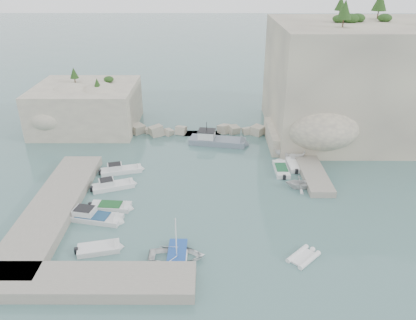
{
  "coord_description": "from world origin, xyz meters",
  "views": [
    {
      "loc": [
        0.14,
        -38.66,
        24.67
      ],
      "look_at": [
        0.0,
        6.0,
        3.0
      ],
      "focal_mm": 35.0,
      "sensor_mm": 36.0,
      "label": 1
    }
  ],
  "objects_px": {
    "tender_east_b": "(281,171)",
    "tender_east_a": "(299,188)",
    "motorboat_d": "(94,219)",
    "rowboat": "(177,259)",
    "inflatable_dinghy": "(303,258)",
    "motorboat_b": "(114,188)",
    "work_boat": "(218,144)",
    "tender_east_d": "(289,159)",
    "tender_east_c": "(293,167)",
    "motorboat_c": "(111,209)",
    "motorboat_a": "(122,172)",
    "motorboat_e": "(99,251)"
  },
  "relations": [
    {
      "from": "tender_east_b",
      "to": "tender_east_a",
      "type": "bearing_deg",
      "value": -161.83
    },
    {
      "from": "motorboat_d",
      "to": "tender_east_a",
      "type": "bearing_deg",
      "value": 28.23
    },
    {
      "from": "rowboat",
      "to": "inflatable_dinghy",
      "type": "xyz_separation_m",
      "value": [
        11.74,
        0.13,
        0.0
      ]
    },
    {
      "from": "motorboat_b",
      "to": "work_boat",
      "type": "xyz_separation_m",
      "value": [
        12.97,
        13.52,
        0.0
      ]
    },
    {
      "from": "work_boat",
      "to": "inflatable_dinghy",
      "type": "bearing_deg",
      "value": -64.17
    },
    {
      "from": "inflatable_dinghy",
      "to": "tender_east_d",
      "type": "bearing_deg",
      "value": 38.87
    },
    {
      "from": "tender_east_a",
      "to": "work_boat",
      "type": "distance_m",
      "value": 16.65
    },
    {
      "from": "tender_east_c",
      "to": "tender_east_d",
      "type": "bearing_deg",
      "value": 1.04
    },
    {
      "from": "tender_east_a",
      "to": "tender_east_b",
      "type": "bearing_deg",
      "value": 24.41
    },
    {
      "from": "motorboat_c",
      "to": "tender_east_d",
      "type": "xyz_separation_m",
      "value": [
        22.19,
        12.87,
        0.0
      ]
    },
    {
      "from": "motorboat_a",
      "to": "motorboat_c",
      "type": "xyz_separation_m",
      "value": [
        0.52,
        -8.81,
        0.0
      ]
    },
    {
      "from": "rowboat",
      "to": "tender_east_b",
      "type": "xyz_separation_m",
      "value": [
        12.48,
        17.76,
        0.0
      ]
    },
    {
      "from": "motorboat_a",
      "to": "motorboat_e",
      "type": "xyz_separation_m",
      "value": [
        1.01,
        -16.2,
        0.0
      ]
    },
    {
      "from": "motorboat_d",
      "to": "work_boat",
      "type": "xyz_separation_m",
      "value": [
        13.65,
        20.31,
        0.0
      ]
    },
    {
      "from": "motorboat_c",
      "to": "motorboat_d",
      "type": "distance_m",
      "value": 2.54
    },
    {
      "from": "tender_east_b",
      "to": "motorboat_b",
      "type": "bearing_deg",
      "value": 101.84
    },
    {
      "from": "motorboat_e",
      "to": "tender_east_b",
      "type": "xyz_separation_m",
      "value": [
        20.02,
        16.57,
        0.0
      ]
    },
    {
      "from": "motorboat_a",
      "to": "motorboat_b",
      "type": "distance_m",
      "value": 4.15
    },
    {
      "from": "motorboat_c",
      "to": "tender_east_b",
      "type": "distance_m",
      "value": 22.47
    },
    {
      "from": "tender_east_c",
      "to": "tender_east_d",
      "type": "xyz_separation_m",
      "value": [
        -0.12,
        2.4,
        0.0
      ]
    },
    {
      "from": "motorboat_e",
      "to": "work_boat",
      "type": "distance_m",
      "value": 28.15
    },
    {
      "from": "tender_east_d",
      "to": "tender_east_c",
      "type": "bearing_deg",
      "value": -151.53
    },
    {
      "from": "motorboat_b",
      "to": "motorboat_e",
      "type": "xyz_separation_m",
      "value": [
        1.18,
        -12.05,
        0.0
      ]
    },
    {
      "from": "motorboat_d",
      "to": "rowboat",
      "type": "bearing_deg",
      "value": -22.41
    },
    {
      "from": "motorboat_d",
      "to": "tender_east_b",
      "type": "distance_m",
      "value": 24.64
    },
    {
      "from": "motorboat_b",
      "to": "tender_east_a",
      "type": "height_order",
      "value": "tender_east_a"
    },
    {
      "from": "motorboat_e",
      "to": "motorboat_a",
      "type": "bearing_deg",
      "value": 80.51
    },
    {
      "from": "tender_east_d",
      "to": "work_boat",
      "type": "distance_m",
      "value": 11.24
    },
    {
      "from": "tender_east_b",
      "to": "tender_east_d",
      "type": "distance_m",
      "value": 4.06
    },
    {
      "from": "motorboat_b",
      "to": "motorboat_e",
      "type": "distance_m",
      "value": 12.11
    },
    {
      "from": "rowboat",
      "to": "inflatable_dinghy",
      "type": "distance_m",
      "value": 11.74
    },
    {
      "from": "motorboat_d",
      "to": "tender_east_a",
      "type": "relative_size",
      "value": 2.03
    },
    {
      "from": "motorboat_b",
      "to": "inflatable_dinghy",
      "type": "height_order",
      "value": "motorboat_b"
    },
    {
      "from": "motorboat_c",
      "to": "tender_east_a",
      "type": "height_order",
      "value": "tender_east_a"
    },
    {
      "from": "motorboat_b",
      "to": "tender_east_d",
      "type": "bearing_deg",
      "value": -0.2
    },
    {
      "from": "inflatable_dinghy",
      "to": "tender_east_b",
      "type": "height_order",
      "value": "tender_east_b"
    },
    {
      "from": "motorboat_d",
      "to": "motorboat_e",
      "type": "bearing_deg",
      "value": -58.4
    },
    {
      "from": "rowboat",
      "to": "work_boat",
      "type": "relative_size",
      "value": 0.56
    },
    {
      "from": "tender_east_a",
      "to": "tender_east_c",
      "type": "relative_size",
      "value": 0.78
    },
    {
      "from": "motorboat_e",
      "to": "inflatable_dinghy",
      "type": "distance_m",
      "value": 19.31
    },
    {
      "from": "inflatable_dinghy",
      "to": "tender_east_b",
      "type": "xyz_separation_m",
      "value": [
        0.74,
        17.63,
        0.0
      ]
    },
    {
      "from": "inflatable_dinghy",
      "to": "motorboat_a",
      "type": "bearing_deg",
      "value": 94.96
    },
    {
      "from": "tender_east_a",
      "to": "tender_east_c",
      "type": "xyz_separation_m",
      "value": [
        0.3,
        5.81,
        0.0
      ]
    },
    {
      "from": "work_boat",
      "to": "motorboat_c",
      "type": "bearing_deg",
      "value": -113.92
    },
    {
      "from": "tender_east_c",
      "to": "motorboat_c",
      "type": "bearing_deg",
      "value": 113.3
    },
    {
      "from": "rowboat",
      "to": "tender_east_a",
      "type": "relative_size",
      "value": 1.54
    },
    {
      "from": "tender_east_b",
      "to": "motorboat_d",
      "type": "bearing_deg",
      "value": 117.14
    },
    {
      "from": "motorboat_e",
      "to": "tender_east_c",
      "type": "distance_m",
      "value": 28.2
    },
    {
      "from": "rowboat",
      "to": "tender_east_a",
      "type": "height_order",
      "value": "tender_east_a"
    },
    {
      "from": "motorboat_b",
      "to": "work_boat",
      "type": "distance_m",
      "value": 18.73
    }
  ]
}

